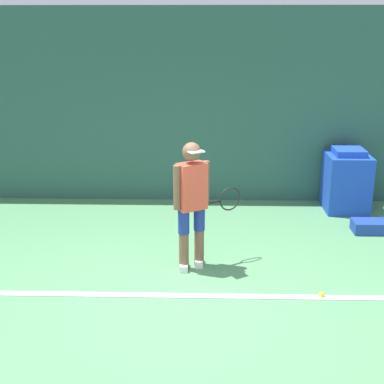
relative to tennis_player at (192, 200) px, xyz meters
The scene contains 7 objects.
ground_plane 1.20m from the tennis_player, 96.65° to the right, with size 24.00×24.00×0.00m, color #518C5B.
back_wall 2.80m from the tennis_player, 92.00° to the left, with size 24.00×0.10×3.17m.
court_baseline 1.16m from the tennis_player, 97.08° to the right, with size 21.60×0.10×0.01m.
tennis_player is the anchor object (origin of this frame).
tennis_ball 1.84m from the tennis_player, 27.09° to the right, with size 0.07×0.07×0.07m.
covered_chair 3.32m from the tennis_player, 42.72° to the left, with size 0.67×0.75×1.02m.
equipment_bag 3.11m from the tennis_player, 24.12° to the left, with size 0.89×0.33×0.17m.
Camera 1 is at (0.25, -5.27, 2.90)m, focal length 50.00 mm.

